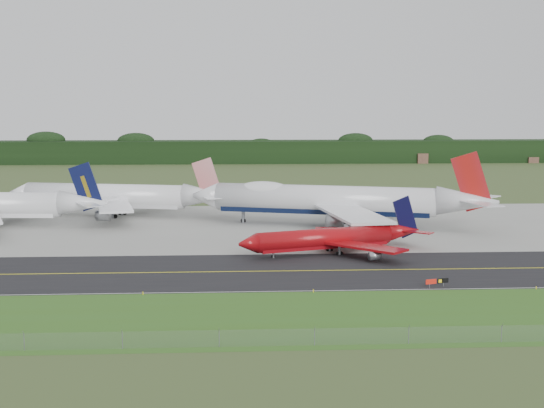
{
  "coord_description": "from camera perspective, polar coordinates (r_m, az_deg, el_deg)",
  "views": [
    {
      "loc": [
        -16.56,
        -139.88,
        29.71
      ],
      "look_at": [
        -7.43,
        22.0,
        9.12
      ],
      "focal_mm": 50.0,
      "sensor_mm": 36.0,
      "label": 1
    }
  ],
  "objects": [
    {
      "name": "edge_marker_center",
      "position": [
        123.7,
        3.13,
        -6.55
      ],
      "size": [
        0.16,
        0.16,
        0.5
      ],
      "primitive_type": "cylinder",
      "color": "yellow",
      "rests_on": "ground"
    },
    {
      "name": "taxiway",
      "position": [
        140.07,
        3.65,
        -5.02
      ],
      "size": [
        400.0,
        32.0,
        0.02
      ],
      "primitive_type": "cube",
      "color": "black",
      "rests_on": "ground"
    },
    {
      "name": "grass_verge",
      "position": [
        110.26,
        5.59,
        -8.43
      ],
      "size": [
        400.0,
        30.0,
        0.01
      ],
      "primitive_type": "cube",
      "color": "#355F1B",
      "rests_on": "ground"
    },
    {
      "name": "taxiway_edge_line",
      "position": [
        125.09,
        4.5,
        -6.51
      ],
      "size": [
        400.0,
        0.25,
        0.0
      ],
      "primitive_type": "cube",
      "color": "silver",
      "rests_on": "taxiway"
    },
    {
      "name": "jet_star_tail",
      "position": [
        212.25,
        -11.63,
        0.55
      ],
      "size": [
        62.66,
        51.45,
        16.68
      ],
      "color": "white",
      "rests_on": "ground"
    },
    {
      "name": "ground",
      "position": [
        143.96,
        3.46,
        -4.69
      ],
      "size": [
        600.0,
        600.0,
        0.0
      ],
      "primitive_type": "plane",
      "color": "#364C23",
      "rests_on": "ground"
    },
    {
      "name": "perimeter_fence",
      "position": [
        97.65,
        6.78,
        -9.85
      ],
      "size": [
        320.0,
        0.1,
        320.0
      ],
      "color": "slate",
      "rests_on": "ground"
    },
    {
      "name": "apron",
      "position": [
        193.89,
        1.71,
        -1.58
      ],
      "size": [
        400.0,
        78.0,
        0.01
      ],
      "primitive_type": "cube",
      "color": "gray",
      "rests_on": "ground"
    },
    {
      "name": "edge_marker_left",
      "position": [
        123.76,
        -9.69,
        -6.64
      ],
      "size": [
        0.16,
        0.16,
        0.5
      ],
      "primitive_type": "cylinder",
      "color": "yellow",
      "rests_on": "ground"
    },
    {
      "name": "taxiway_sign",
      "position": [
        129.9,
        12.32,
        -5.7
      ],
      "size": [
        4.12,
        1.32,
        1.41
      ],
      "color": "slate",
      "rests_on": "ground"
    },
    {
      "name": "horizon_treeline",
      "position": [
        414.69,
        -0.94,
        3.88
      ],
      "size": [
        700.0,
        25.0,
        12.0
      ],
      "color": "black",
      "rests_on": "ground"
    },
    {
      "name": "edge_marker_right",
      "position": [
        132.91,
        19.28,
        -5.98
      ],
      "size": [
        0.16,
        0.16,
        0.5
      ],
      "primitive_type": "cylinder",
      "color": "yellow",
      "rests_on": "ground"
    },
    {
      "name": "jet_ba_747",
      "position": [
        190.81,
        4.73,
        0.27
      ],
      "size": [
        75.92,
        61.36,
        19.52
      ],
      "color": "silver",
      "rests_on": "ground"
    },
    {
      "name": "taxiway_centreline",
      "position": [
        140.07,
        3.65,
        -5.01
      ],
      "size": [
        400.0,
        0.4,
        0.0
      ],
      "primitive_type": "cube",
      "color": "yellow",
      "rests_on": "taxiway"
    },
    {
      "name": "jet_red_737",
      "position": [
        156.32,
        4.7,
        -2.59
      ],
      "size": [
        40.23,
        31.88,
        11.18
      ],
      "color": "maroon",
      "rests_on": "ground"
    }
  ]
}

